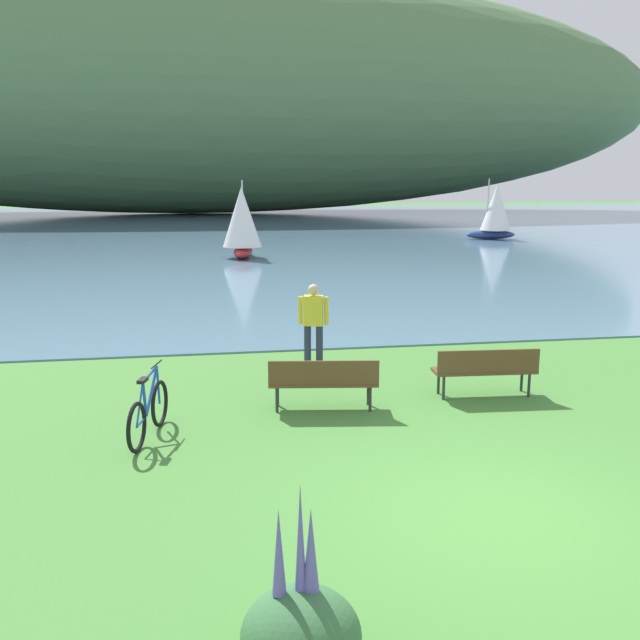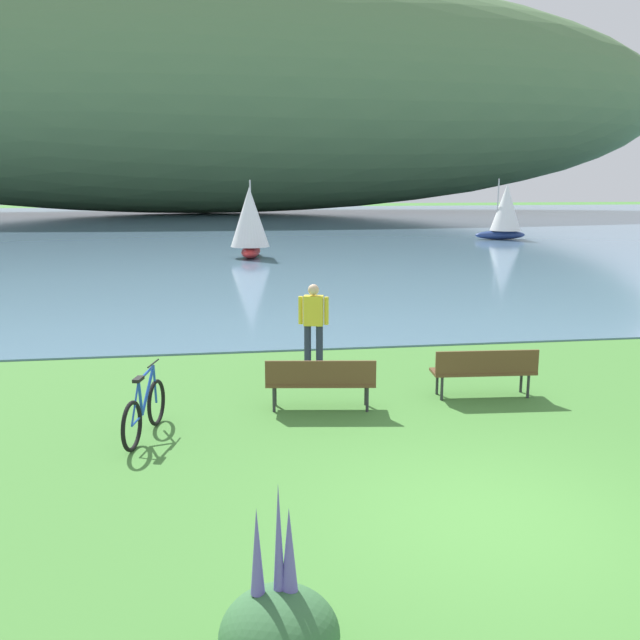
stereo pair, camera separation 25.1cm
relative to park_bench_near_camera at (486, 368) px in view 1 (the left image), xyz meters
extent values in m
plane|color=#478438|center=(-1.58, -4.24, -0.52)|extent=(200.00, 200.00, 0.00)
cube|color=#5B7F9E|center=(-1.58, 43.78, -0.50)|extent=(180.00, 80.00, 0.04)
ellipsoid|color=#567A4C|center=(-5.88, 66.91, 12.10)|extent=(106.87, 28.00, 25.17)
cube|color=brown|center=(0.01, 0.08, -0.07)|extent=(1.83, 0.60, 0.05)
cube|color=brown|center=(-0.01, -0.13, 0.15)|extent=(1.80, 0.16, 0.40)
cylinder|color=#2D2D33|center=(-0.75, 0.30, -0.30)|extent=(0.05, 0.05, 0.45)
cylinder|color=#2D2D33|center=(0.78, 0.19, -0.30)|extent=(0.05, 0.05, 0.45)
cylinder|color=#2D2D33|center=(-0.77, -0.04, -0.30)|extent=(0.05, 0.05, 0.45)
cylinder|color=#2D2D33|center=(0.76, -0.14, -0.30)|extent=(0.05, 0.05, 0.45)
cube|color=brown|center=(-2.91, -0.16, -0.07)|extent=(1.85, 0.73, 0.05)
cube|color=brown|center=(-2.93, -0.37, 0.15)|extent=(1.79, 0.29, 0.40)
cylinder|color=#2D2D33|center=(-3.64, 0.11, -0.30)|extent=(0.05, 0.05, 0.45)
cylinder|color=#2D2D33|center=(-2.12, -0.10, -0.30)|extent=(0.05, 0.05, 0.45)
cylinder|color=#2D2D33|center=(-3.69, -0.22, -0.30)|extent=(0.05, 0.05, 0.45)
cylinder|color=#2D2D33|center=(-2.17, -0.44, -0.30)|extent=(0.05, 0.05, 0.45)
torus|color=black|center=(-5.54, -0.56, -0.16)|extent=(0.23, 0.71, 0.72)
torus|color=black|center=(-5.79, -1.58, -0.16)|extent=(0.23, 0.71, 0.72)
cylinder|color=#1E4CB2|center=(-5.62, -0.88, 0.15)|extent=(0.19, 0.60, 0.61)
cylinder|color=#1E4CB2|center=(-5.63, -0.92, 0.41)|extent=(0.20, 0.65, 0.09)
cylinder|color=#1E4CB2|center=(-5.70, -1.20, 0.12)|extent=(0.07, 0.13, 0.54)
cylinder|color=#1E4CB2|center=(-5.74, -1.37, -0.15)|extent=(0.13, 0.42, 0.05)
cylinder|color=#1E4CB2|center=(-5.75, -1.41, 0.11)|extent=(0.12, 0.36, 0.56)
cylinder|color=#1E4CB2|center=(-5.54, -0.58, 0.14)|extent=(0.06, 0.09, 0.60)
cube|color=black|center=(-5.71, -1.24, 0.42)|extent=(0.16, 0.26, 0.05)
cylinder|color=black|center=(-5.55, -0.61, 0.48)|extent=(0.14, 0.47, 0.02)
cylinder|color=#282D47|center=(-2.79, 2.40, -0.08)|extent=(0.14, 0.14, 0.88)
cylinder|color=#282D47|center=(-2.55, 2.33, -0.08)|extent=(0.14, 0.14, 0.88)
cube|color=yellow|center=(-2.67, 2.36, 0.66)|extent=(0.43, 0.31, 0.60)
sphere|color=beige|center=(-2.67, 2.36, 1.08)|extent=(0.22, 0.22, 0.22)
cylinder|color=yellow|center=(-2.92, 2.43, 0.66)|extent=(0.09, 0.09, 0.56)
cylinder|color=yellow|center=(-2.42, 2.29, 0.66)|extent=(0.09, 0.09, 0.56)
ellipsoid|color=#386B3D|center=(-4.15, -6.39, -0.17)|extent=(0.93, 0.93, 0.70)
cylinder|color=#386B3D|center=(-4.07, -6.33, 0.10)|extent=(0.02, 0.02, 0.12)
cone|color=#6B5BB7|center=(-4.07, -6.33, 0.50)|extent=(0.13, 0.13, 0.68)
cylinder|color=#386B3D|center=(-4.14, -6.32, 0.10)|extent=(0.02, 0.02, 0.12)
cone|color=#6B5BB7|center=(-4.14, -6.32, 0.60)|extent=(0.09, 0.09, 0.88)
cylinder|color=#386B3D|center=(-4.31, -6.33, 0.10)|extent=(0.02, 0.02, 0.12)
cone|color=#6B5BB7|center=(-4.31, -6.33, 0.51)|extent=(0.11, 0.11, 0.70)
ellipsoid|color=#B22323|center=(-2.93, 22.39, -0.21)|extent=(1.29, 3.20, 0.54)
cylinder|color=#B2B2B2|center=(-2.89, 22.63, 1.62)|extent=(0.08, 0.08, 3.11)
cone|color=white|center=(-2.97, 22.10, 1.46)|extent=(2.08, 2.08, 2.80)
ellipsoid|color=navy|center=(12.93, 30.09, -0.20)|extent=(3.21, 1.08, 0.55)
cylinder|color=#B2B2B2|center=(12.68, 30.10, 1.65)|extent=(0.08, 0.08, 3.16)
cone|color=white|center=(13.22, 30.07, 1.50)|extent=(1.99, 1.99, 2.85)
camera|label=1|loc=(-4.78, -11.02, 3.24)|focal=38.91mm
camera|label=2|loc=(-4.54, -11.06, 3.24)|focal=38.91mm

